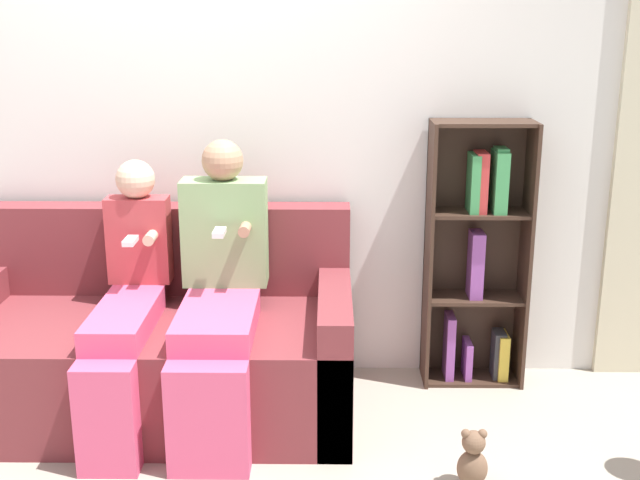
# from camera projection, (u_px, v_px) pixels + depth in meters

# --- Properties ---
(ground_plane) EXTENTS (14.00, 14.00, 0.00)m
(ground_plane) POSITION_uv_depth(u_px,v_px,m) (170.00, 471.00, 3.31)
(ground_plane) COLOR #9E9384
(back_wall) EXTENTS (10.00, 0.06, 2.55)m
(back_wall) POSITION_uv_depth(u_px,v_px,m) (197.00, 128.00, 3.97)
(back_wall) COLOR silver
(back_wall) RESTS_ON ground_plane
(couch) EXTENTS (1.83, 0.91, 0.92)m
(couch) POSITION_uv_depth(u_px,v_px,m) (155.00, 349.00, 3.76)
(couch) COLOR maroon
(couch) RESTS_ON ground_plane
(adult_seated) EXTENTS (0.39, 0.86, 1.27)m
(adult_seated) POSITION_uv_depth(u_px,v_px,m) (219.00, 287.00, 3.56)
(adult_seated) COLOR #DB4C75
(adult_seated) RESTS_ON ground_plane
(child_seated) EXTENTS (0.29, 0.88, 1.17)m
(child_seated) POSITION_uv_depth(u_px,v_px,m) (126.00, 301.00, 3.55)
(child_seated) COLOR #DB4C75
(child_seated) RESTS_ON ground_plane
(bookshelf) EXTENTS (0.50, 0.24, 1.33)m
(bookshelf) POSITION_uv_depth(u_px,v_px,m) (478.00, 254.00, 3.99)
(bookshelf) COLOR #3D281E
(bookshelf) RESTS_ON ground_plane
(teddy_bear) EXTENTS (0.12, 0.10, 0.25)m
(teddy_bear) POSITION_uv_depth(u_px,v_px,m) (473.00, 459.00, 3.19)
(teddy_bear) COLOR brown
(teddy_bear) RESTS_ON ground_plane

